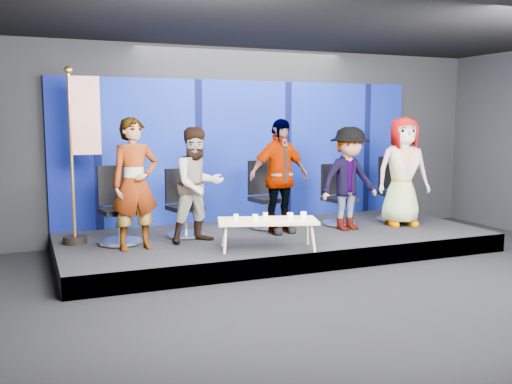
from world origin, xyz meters
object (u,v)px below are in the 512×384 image
(chair_c, at_px, (266,206))
(mug_d, at_px, (290,216))
(panelist_d, at_px, (349,179))
(chair_a, at_px, (119,218))
(mug_e, at_px, (303,215))
(mug_a, at_px, (236,217))
(panelist_c, at_px, (279,176))
(panelist_a, at_px, (135,184))
(chair_d, at_px, (338,205))
(mug_c, at_px, (265,216))
(chair_b, at_px, (184,214))
(panelist_e, at_px, (403,172))
(chair_e, at_px, (394,200))
(panelist_b, at_px, (198,185))
(coffee_table, at_px, (268,222))
(mug_b, at_px, (255,218))
(flag_stand, at_px, (81,151))

(chair_c, height_order, mug_d, chair_c)
(panelist_d, bearing_deg, chair_a, 166.13)
(mug_e, bearing_deg, mug_a, 163.46)
(panelist_c, xyz_separation_m, panelist_d, (1.22, -0.20, -0.07))
(panelist_a, height_order, chair_d, panelist_a)
(panelist_a, height_order, chair_c, panelist_a)
(chair_c, height_order, mug_c, chair_c)
(chair_b, xyz_separation_m, chair_c, (1.53, 0.18, 0.03))
(panelist_e, bearing_deg, chair_e, 82.52)
(panelist_c, bearing_deg, panelist_b, 177.58)
(panelist_d, bearing_deg, mug_d, -156.13)
(chair_d, bearing_deg, coffee_table, -153.85)
(panelist_d, bearing_deg, mug_b, -165.35)
(panelist_b, relative_size, mug_b, 18.67)
(panelist_b, height_order, chair_c, panelist_b)
(chair_a, bearing_deg, mug_e, -37.41)
(panelist_a, xyz_separation_m, mug_d, (2.06, -0.89, -0.47))
(panelist_c, height_order, panelist_e, panelist_e)
(mug_c, bearing_deg, chair_c, 66.25)
(chair_c, distance_m, mug_b, 1.82)
(chair_a, bearing_deg, chair_d, -6.62)
(chair_c, distance_m, panelist_c, 0.76)
(coffee_table, bearing_deg, mug_d, -28.83)
(panelist_c, height_order, panelist_d, panelist_c)
(panelist_c, relative_size, mug_e, 18.23)
(panelist_c, distance_m, panelist_d, 1.24)
(chair_c, distance_m, panelist_e, 2.51)
(panelist_b, height_order, panelist_e, panelist_e)
(panelist_e, bearing_deg, chair_b, -174.29)
(mug_d, relative_size, mug_e, 1.02)
(chair_d, bearing_deg, mug_e, -142.50)
(chair_c, height_order, flag_stand, flag_stand)
(panelist_a, distance_m, panelist_e, 4.76)
(panelist_a, xyz_separation_m, mug_a, (1.33, -0.60, -0.48))
(chair_a, height_order, panelist_b, panelist_b)
(mug_d, bearing_deg, mug_b, 167.05)
(panelist_a, relative_size, chair_c, 1.64)
(chair_b, distance_m, chair_d, 2.84)
(chair_d, bearing_deg, chair_c, 162.33)
(panelist_c, bearing_deg, chair_d, 3.78)
(chair_b, xyz_separation_m, mug_a, (0.45, -1.24, 0.12))
(panelist_b, distance_m, mug_e, 1.70)
(chair_c, relative_size, flag_stand, 0.44)
(chair_a, height_order, panelist_e, panelist_e)
(panelist_a, relative_size, coffee_table, 1.24)
(chair_b, height_order, panelist_c, panelist_c)
(panelist_c, height_order, mug_b, panelist_c)
(panelist_d, relative_size, chair_e, 1.48)
(panelist_c, distance_m, coffee_table, 1.35)
(flag_stand, bearing_deg, chair_b, -1.85)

